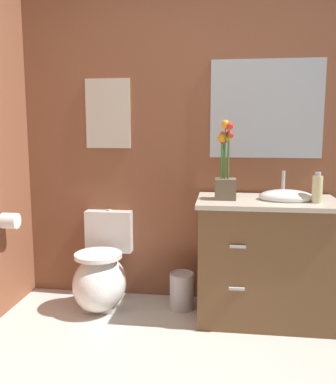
{
  "coord_description": "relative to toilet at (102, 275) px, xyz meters",
  "views": [
    {
      "loc": [
        -0.0,
        -1.54,
        1.31
      ],
      "look_at": [
        -0.37,
        1.24,
        0.88
      ],
      "focal_mm": 39.08,
      "sensor_mm": 36.0,
      "label": 1
    }
  ],
  "objects": [
    {
      "name": "soap_bottle",
      "position": [
        1.47,
        -0.11,
        0.69
      ],
      "size": [
        0.07,
        0.07,
        0.2
      ],
      "color": "beige",
      "rests_on": "vanity_cabinet"
    },
    {
      "name": "vanity_cabinet",
      "position": [
        1.18,
        -0.03,
        0.19
      ],
      "size": [
        0.94,
        0.56,
        1.02
      ],
      "color": "brown",
      "rests_on": "ground_plane"
    },
    {
      "name": "wall_back",
      "position": [
        1.07,
        0.3,
        1.01
      ],
      "size": [
        4.74,
        0.05,
        2.5
      ],
      "primitive_type": "cube",
      "color": "brown",
      "rests_on": "ground_plane"
    },
    {
      "name": "toilet_paper_roll",
      "position": [
        -0.58,
        -0.2,
        0.44
      ],
      "size": [
        0.11,
        0.11,
        0.11
      ],
      "primitive_type": "cylinder",
      "rotation": [
        0.0,
        1.57,
        0.0
      ],
      "color": "white"
    },
    {
      "name": "trash_bin",
      "position": [
        0.59,
        0.05,
        -0.11
      ],
      "size": [
        0.18,
        0.18,
        0.27
      ],
      "color": "#B7B7BC",
      "rests_on": "ground_plane"
    },
    {
      "name": "wall_poster",
      "position": [
        -0.0,
        0.27,
        1.18
      ],
      "size": [
        0.34,
        0.01,
        0.52
      ],
      "primitive_type": "cube",
      "color": "beige"
    },
    {
      "name": "toilet",
      "position": [
        0.0,
        0.0,
        0.0
      ],
      "size": [
        0.38,
        0.59,
        0.69
      ],
      "color": "white",
      "rests_on": "ground_plane"
    },
    {
      "name": "wall_mirror",
      "position": [
        1.17,
        0.27,
        1.21
      ],
      "size": [
        0.8,
        0.01,
        0.7
      ],
      "primitive_type": "cube",
      "color": "#B2BCC6"
    },
    {
      "name": "flower_vase",
      "position": [
        0.89,
        -0.05,
        0.78
      ],
      "size": [
        0.14,
        0.14,
        0.53
      ],
      "color": "brown",
      "rests_on": "vanity_cabinet"
    }
  ]
}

